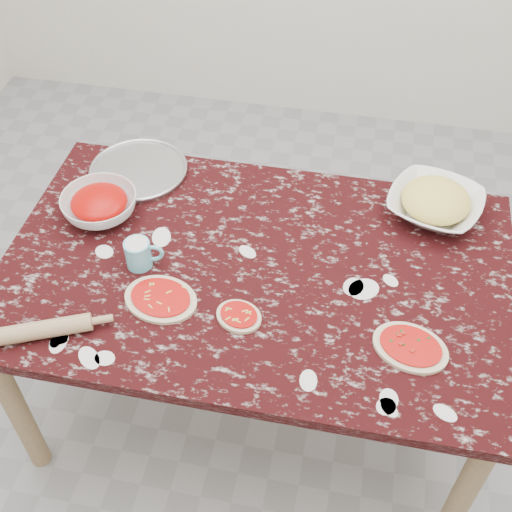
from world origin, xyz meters
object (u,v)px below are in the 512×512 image
object	(u,v)px
rolling_pin	(45,329)
pizza_tray	(139,171)
sauce_bowl	(100,206)
flour_mug	(139,254)
worktable	(256,284)
cheese_bowl	(435,205)

from	to	relation	value
rolling_pin	pizza_tray	bearing A→B (deg)	88.08
sauce_bowl	flour_mug	world-z (taller)	flour_mug
worktable	rolling_pin	size ratio (longest dim) A/B	6.10
cheese_bowl	flour_mug	distance (m)	0.99
sauce_bowl	rolling_pin	xyz separation A→B (m)	(0.03, -0.51, -0.01)
sauce_bowl	rolling_pin	world-z (taller)	sauce_bowl
pizza_tray	flour_mug	bearing A→B (deg)	-70.61
worktable	rolling_pin	xyz separation A→B (m)	(-0.53, -0.38, 0.11)
worktable	sauce_bowl	world-z (taller)	sauce_bowl
sauce_bowl	flour_mug	bearing A→B (deg)	-43.59
worktable	pizza_tray	bearing A→B (deg)	143.68
pizza_tray	sauce_bowl	distance (m)	0.25
cheese_bowl	rolling_pin	size ratio (longest dim) A/B	1.16
cheese_bowl	pizza_tray	bearing A→B (deg)	179.28
pizza_tray	rolling_pin	size ratio (longest dim) A/B	1.31
sauce_bowl	cheese_bowl	bearing A→B (deg)	11.64
flour_mug	rolling_pin	world-z (taller)	flour_mug
pizza_tray	rolling_pin	world-z (taller)	rolling_pin
cheese_bowl	rolling_pin	xyz separation A→B (m)	(-1.07, -0.74, -0.01)
flour_mug	rolling_pin	xyz separation A→B (m)	(-0.18, -0.32, -0.02)
sauce_bowl	worktable	bearing A→B (deg)	-13.51
pizza_tray	rolling_pin	distance (m)	0.75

